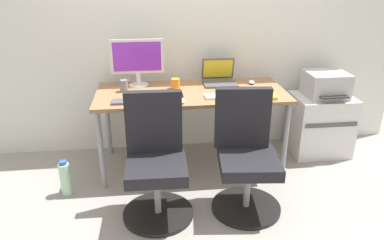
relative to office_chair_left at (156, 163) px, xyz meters
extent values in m
plane|color=gray|center=(0.35, 0.70, -0.42)|extent=(5.28, 5.28, 0.00)
cube|color=silver|center=(0.35, 1.15, 0.88)|extent=(4.40, 0.04, 2.60)
cube|color=#996B47|center=(0.35, 0.70, 0.30)|extent=(1.69, 0.73, 0.03)
cylinder|color=gray|center=(-0.45, 0.38, -0.07)|extent=(0.04, 0.04, 0.71)
cylinder|color=gray|center=(1.14, 0.38, -0.07)|extent=(0.04, 0.04, 0.71)
cylinder|color=gray|center=(-0.45, 1.02, -0.07)|extent=(0.04, 0.04, 0.71)
cylinder|color=gray|center=(1.14, 1.02, -0.07)|extent=(0.04, 0.04, 0.71)
cylinder|color=black|center=(0.00, -0.06, -0.41)|extent=(0.54, 0.54, 0.03)
cylinder|color=gray|center=(0.00, -0.06, -0.22)|extent=(0.05, 0.05, 0.34)
cube|color=black|center=(0.00, -0.06, -0.01)|extent=(0.45, 0.45, 0.09)
cube|color=black|center=(0.00, 0.12, 0.28)|extent=(0.42, 0.08, 0.48)
cylinder|color=black|center=(0.69, -0.06, -0.41)|extent=(0.54, 0.54, 0.03)
cylinder|color=gray|center=(0.69, -0.06, -0.22)|extent=(0.05, 0.05, 0.34)
cube|color=black|center=(0.69, -0.06, -0.01)|extent=(0.48, 0.48, 0.09)
cube|color=black|center=(0.67, 0.12, 0.28)|extent=(0.42, 0.11, 0.48)
cube|color=silver|center=(1.66, 0.82, -0.13)|extent=(0.56, 0.44, 0.60)
cube|color=#4C4C4C|center=(1.66, 0.59, -0.04)|extent=(0.51, 0.01, 0.04)
cube|color=#B7B7B7|center=(1.66, 0.82, 0.29)|extent=(0.38, 0.34, 0.24)
cube|color=#262626|center=(1.66, 0.62, 0.23)|extent=(0.27, 0.06, 0.01)
cylinder|color=#A5D8B2|center=(-0.75, 0.31, -0.28)|extent=(0.09, 0.09, 0.28)
cylinder|color=#2D59B2|center=(-0.75, 0.31, -0.13)|extent=(0.06, 0.06, 0.03)
cylinder|color=silver|center=(-0.12, 0.93, 0.32)|extent=(0.18, 0.18, 0.01)
cylinder|color=silver|center=(-0.12, 0.93, 0.38)|extent=(0.04, 0.04, 0.11)
cube|color=silver|center=(-0.12, 0.93, 0.59)|extent=(0.48, 0.03, 0.31)
cube|color=purple|center=(-0.12, 0.91, 0.59)|extent=(0.43, 0.00, 0.26)
cube|color=#4C4C51|center=(0.64, 0.86, 0.32)|extent=(0.31, 0.22, 0.02)
cube|color=#4C4C51|center=(0.64, 1.00, 0.43)|extent=(0.31, 0.05, 0.21)
cube|color=yellow|center=(0.64, 0.99, 0.43)|extent=(0.28, 0.04, 0.18)
cube|color=#515156|center=(-0.17, 0.47, 0.32)|extent=(0.34, 0.12, 0.02)
cube|color=silver|center=(0.61, 0.51, 0.32)|extent=(0.34, 0.12, 0.02)
ellipsoid|color=#B7B7B7|center=(0.94, 0.86, 0.33)|extent=(0.06, 0.10, 0.03)
ellipsoid|color=silver|center=(0.23, 0.41, 0.33)|extent=(0.06, 0.10, 0.03)
cylinder|color=orange|center=(0.21, 0.80, 0.36)|extent=(0.08, 0.08, 0.09)
cylinder|color=slate|center=(-0.25, 0.77, 0.36)|extent=(0.07, 0.07, 0.10)
cube|color=black|center=(0.22, 0.62, 0.32)|extent=(0.07, 0.14, 0.01)
cube|color=yellow|center=(0.93, 0.46, 0.33)|extent=(0.21, 0.15, 0.03)
camera|label=1|loc=(-0.01, -2.43, 1.36)|focal=34.75mm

